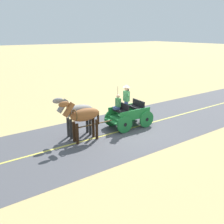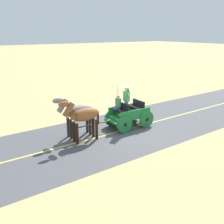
# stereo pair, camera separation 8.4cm
# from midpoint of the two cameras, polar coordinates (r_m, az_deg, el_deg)

# --- Properties ---
(ground_plane) EXTENTS (200.00, 200.00, 0.00)m
(ground_plane) POSITION_cam_midpoint_polar(r_m,az_deg,el_deg) (14.15, 4.12, -3.88)
(ground_plane) COLOR tan
(road_surface) EXTENTS (5.88, 160.00, 0.01)m
(road_surface) POSITION_cam_midpoint_polar(r_m,az_deg,el_deg) (14.15, 4.12, -3.87)
(road_surface) COLOR #4C4C51
(road_surface) RESTS_ON ground
(road_centre_stripe) EXTENTS (0.12, 160.00, 0.00)m
(road_centre_stripe) POSITION_cam_midpoint_polar(r_m,az_deg,el_deg) (14.15, 4.12, -3.85)
(road_centre_stripe) COLOR #DBCC4C
(road_centre_stripe) RESTS_ON road_surface
(horse_drawn_carriage) EXTENTS (1.47, 4.51, 2.50)m
(horse_drawn_carriage) POSITION_cam_midpoint_polar(r_m,az_deg,el_deg) (14.19, 3.89, -0.31)
(horse_drawn_carriage) COLOR #1E7233
(horse_drawn_carriage) RESTS_ON ground
(horse_near_side) EXTENTS (0.60, 2.13, 2.21)m
(horse_near_side) POSITION_cam_midpoint_polar(r_m,az_deg,el_deg) (12.24, -6.53, -0.89)
(horse_near_side) COLOR brown
(horse_near_side) RESTS_ON ground
(horse_off_side) EXTENTS (0.65, 2.13, 2.21)m
(horse_off_side) POSITION_cam_midpoint_polar(r_m,az_deg,el_deg) (12.86, -7.96, -0.01)
(horse_off_side) COLOR gray
(horse_off_side) RESTS_ON ground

